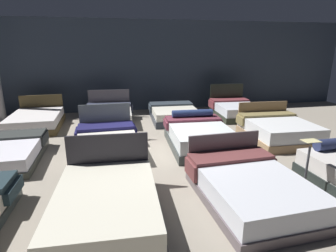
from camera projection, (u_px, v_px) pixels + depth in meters
The scene contains 13 objects.
ground_plane at pixel (156, 152), 6.65m from camera, with size 18.00×18.00×0.02m, color gray.
showroom_back_wall at pixel (136, 66), 10.65m from camera, with size 18.00×0.06×3.50m, color #333D4C.
bed_1 at pixel (106, 205), 3.96m from camera, with size 1.60×2.21×1.00m.
bed_2 at pixel (249, 187), 4.48m from camera, with size 1.68×2.23×0.86m.
bed_4 at pixel (3, 153), 6.02m from camera, with size 1.62×2.11×0.46m.
bed_5 at pixel (107, 142), 6.58m from camera, with size 1.56×2.04×1.01m.
bed_6 at pixel (199, 136), 6.92m from camera, with size 1.62×2.20×0.81m.
bed_7 at pixel (278, 130), 7.42m from camera, with size 1.75×2.01×0.90m.
bed_8 at pixel (36, 120), 8.60m from camera, with size 1.54×2.17×0.88m.
bed_9 at pixel (109, 116), 9.09m from camera, with size 1.68×1.99×1.00m.
bed_10 at pixel (174, 114), 9.46m from camera, with size 1.65×2.02×0.51m.
bed_11 at pixel (235, 109), 9.98m from camera, with size 1.55×2.06×1.08m.
price_sign at pixel (306, 172), 4.77m from camera, with size 0.28×0.24×0.94m.
Camera 1 is at (-1.00, -6.13, 2.46)m, focal length 28.98 mm.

